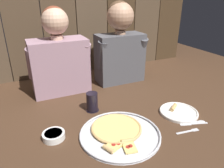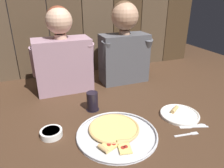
% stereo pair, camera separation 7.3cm
% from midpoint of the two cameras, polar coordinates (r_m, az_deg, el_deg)
% --- Properties ---
extents(ground_plane, '(3.20, 3.20, 0.00)m').
position_cam_midpoint_polar(ground_plane, '(1.21, 1.40, -9.37)').
color(ground_plane, '#422B1C').
extents(pizza_tray, '(0.41, 0.41, 0.03)m').
position_cam_midpoint_polar(pizza_tray, '(1.09, -0.15, -12.93)').
color(pizza_tray, silver).
rests_on(pizza_tray, ground).
extents(dinner_plate, '(0.22, 0.22, 0.03)m').
position_cam_midpoint_polar(dinner_plate, '(1.30, 16.09, -7.31)').
color(dinner_plate, white).
rests_on(dinner_plate, ground).
extents(drinking_glass, '(0.08, 0.08, 0.12)m').
position_cam_midpoint_polar(drinking_glass, '(1.27, -7.08, -4.89)').
color(drinking_glass, black).
rests_on(drinking_glass, ground).
extents(dipping_bowl, '(0.11, 0.11, 0.03)m').
position_cam_midpoint_polar(dipping_bowl, '(1.10, -17.46, -13.17)').
color(dipping_bowl, white).
rests_on(dipping_bowl, ground).
extents(table_fork, '(0.13, 0.03, 0.01)m').
position_cam_midpoint_polar(table_fork, '(1.17, 18.38, -12.07)').
color(table_fork, silver).
rests_on(table_fork, ground).
extents(table_knife, '(0.15, 0.07, 0.01)m').
position_cam_midpoint_polar(table_knife, '(1.24, 19.69, -10.11)').
color(table_knife, silver).
rests_on(table_knife, ground).
extents(table_spoon, '(0.14, 0.06, 0.01)m').
position_cam_midpoint_polar(table_spoon, '(1.26, 20.67, -9.54)').
color(table_spoon, silver).
rests_on(table_spoon, ground).
extents(diner_left, '(0.42, 0.21, 0.58)m').
position_cam_midpoint_polar(diner_left, '(1.50, -15.66, 7.29)').
color(diner_left, gray).
rests_on(diner_left, ground).
extents(diner_right, '(0.40, 0.22, 0.61)m').
position_cam_midpoint_polar(diner_right, '(1.62, 0.86, 10.80)').
color(diner_right, '#4C4C51').
rests_on(diner_right, ground).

